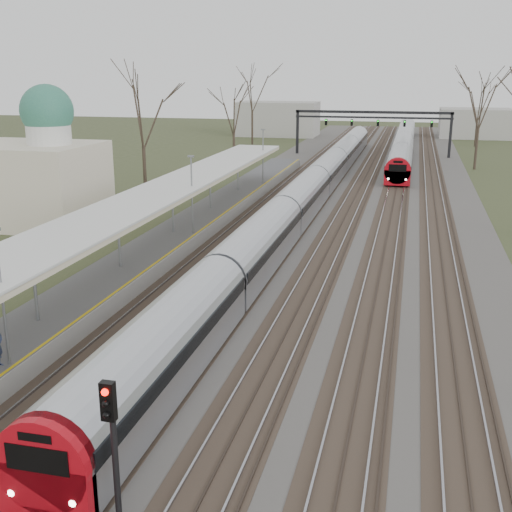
% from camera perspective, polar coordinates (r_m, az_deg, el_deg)
% --- Properties ---
extents(track_bed, '(24.00, 160.00, 0.22)m').
position_cam_1_polar(track_bed, '(60.62, 8.22, 5.39)').
color(track_bed, '#474442').
rests_on(track_bed, ground).
extents(platform, '(3.50, 69.00, 1.00)m').
position_cam_1_polar(platform, '(45.68, -5.76, 2.54)').
color(platform, '#9E9B93').
rests_on(platform, ground).
extents(canopy, '(4.10, 50.00, 3.11)m').
position_cam_1_polar(canopy, '(40.84, -8.00, 5.77)').
color(canopy, slate).
rests_on(canopy, platform).
extents(dome_building, '(10.00, 8.00, 10.30)m').
position_cam_1_polar(dome_building, '(51.08, -19.30, 6.84)').
color(dome_building, beige).
rests_on(dome_building, ground).
extents(signal_gantry, '(21.00, 0.59, 6.08)m').
position_cam_1_polar(signal_gantry, '(89.72, 10.35, 11.83)').
color(signal_gantry, black).
rests_on(signal_gantry, ground).
extents(tree_west_far, '(5.50, 5.50, 11.33)m').
position_cam_1_polar(tree_west_far, '(57.21, -10.12, 12.71)').
color(tree_west_far, '#2D231C').
rests_on(tree_west_far, ground).
extents(train_near, '(2.62, 90.21, 3.05)m').
position_cam_1_polar(train_near, '(58.26, 5.30, 6.47)').
color(train_near, '#B2B6BD').
rests_on(train_near, ground).
extents(train_far, '(2.62, 60.21, 3.05)m').
position_cam_1_polar(train_far, '(94.59, 13.01, 9.80)').
color(train_far, '#B2B6BD').
rests_on(train_far, ground).
extents(signal_post, '(0.35, 0.45, 4.10)m').
position_cam_1_polar(signal_post, '(16.45, -12.68, -15.02)').
color(signal_post, black).
rests_on(signal_post, ground).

